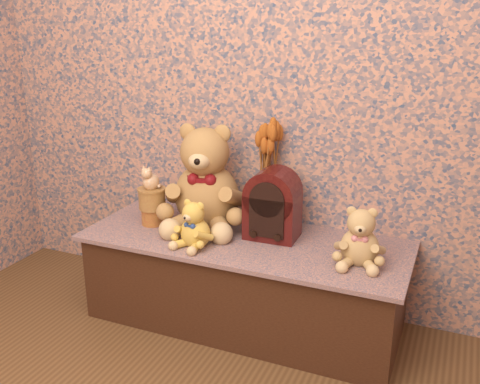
% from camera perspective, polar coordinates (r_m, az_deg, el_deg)
% --- Properties ---
extents(display_shelf, '(1.50, 0.59, 0.43)m').
position_cam_1_polar(display_shelf, '(2.59, 0.44, -9.29)').
color(display_shelf, navy).
rests_on(display_shelf, ground).
extents(teddy_large, '(0.52, 0.58, 0.53)m').
position_cam_1_polar(teddy_large, '(2.59, -3.56, 2.23)').
color(teddy_large, '#9A653B').
rests_on(teddy_large, display_shelf).
extents(teddy_medium, '(0.22, 0.24, 0.23)m').
position_cam_1_polar(teddy_medium, '(2.39, -4.76, -3.10)').
color(teddy_medium, gold).
rests_on(teddy_medium, display_shelf).
extents(teddy_small, '(0.24, 0.27, 0.26)m').
position_cam_1_polar(teddy_small, '(2.27, 12.59, -4.24)').
color(teddy_small, tan).
rests_on(teddy_small, display_shelf).
extents(cathedral_radio, '(0.24, 0.18, 0.33)m').
position_cam_1_polar(cathedral_radio, '(2.46, 3.47, -1.21)').
color(cathedral_radio, '#3A0A0B').
rests_on(cathedral_radio, display_shelf).
extents(ceramic_vase, '(0.12, 0.12, 0.19)m').
position_cam_1_polar(ceramic_vase, '(2.62, 2.87, -1.61)').
color(ceramic_vase, tan).
rests_on(ceramic_vase, display_shelf).
extents(dried_stalks, '(0.24, 0.24, 0.44)m').
position_cam_1_polar(dried_stalks, '(2.53, 2.98, 5.10)').
color(dried_stalks, '#AD531B').
rests_on(dried_stalks, ceramic_vase).
extents(biscuit_tin_lower, '(0.13, 0.13, 0.08)m').
position_cam_1_polar(biscuit_tin_lower, '(2.68, -9.16, -2.52)').
color(biscuit_tin_lower, gold).
rests_on(biscuit_tin_lower, display_shelf).
extents(biscuit_tin_upper, '(0.14, 0.14, 0.10)m').
position_cam_1_polar(biscuit_tin_upper, '(2.65, -9.26, -0.70)').
color(biscuit_tin_upper, tan).
rests_on(biscuit_tin_upper, biscuit_tin_lower).
extents(cat_figurine, '(0.10, 0.11, 0.12)m').
position_cam_1_polar(cat_figurine, '(2.62, -9.38, 1.62)').
color(cat_figurine, silver).
rests_on(cat_figurine, biscuit_tin_upper).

